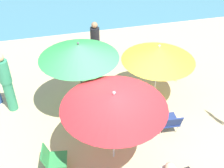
{
  "coord_description": "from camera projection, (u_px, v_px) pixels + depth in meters",
  "views": [
    {
      "loc": [
        -1.31,
        -4.78,
        5.17
      ],
      "look_at": [
        0.18,
        1.08,
        0.7
      ],
      "focal_mm": 44.12,
      "sensor_mm": 36.0,
      "label": 1
    }
  ],
  "objects": [
    {
      "name": "umbrella_green",
      "position": [
        79.0,
        51.0,
        6.71
      ],
      "size": [
        2.01,
        2.01,
        2.07
      ],
      "color": "#4C4C51",
      "rests_on": "ground_plane"
    },
    {
      "name": "ground_plane",
      "position": [
        115.0,
        131.0,
        7.06
      ],
      "size": [
        40.0,
        40.0,
        0.0
      ],
      "primitive_type": "plane",
      "color": "#D3BC8C"
    },
    {
      "name": "person_a",
      "position": [
        95.0,
        46.0,
        8.93
      ],
      "size": [
        0.29,
        0.29,
        1.69
      ],
      "rotation": [
        0.0,
        0.0,
        2.71
      ],
      "color": "black",
      "rests_on": "ground_plane"
    },
    {
      "name": "person_b",
      "position": [
        7.0,
        83.0,
        7.23
      ],
      "size": [
        0.31,
        0.31,
        1.77
      ],
      "rotation": [
        0.0,
        0.0,
        1.06
      ],
      "color": "#389970",
      "rests_on": "ground_plane"
    },
    {
      "name": "beach_chair_b",
      "position": [
        169.0,
        121.0,
        6.87
      ],
      "size": [
        0.6,
        0.65,
        0.62
      ],
      "rotation": [
        0.0,
        0.0,
        1.48
      ],
      "color": "navy",
      "rests_on": "ground_plane"
    },
    {
      "name": "umbrella_yellow",
      "position": [
        159.0,
        53.0,
        7.26
      ],
      "size": [
        1.98,
        1.98,
        1.76
      ],
      "color": "silver",
      "rests_on": "ground_plane"
    },
    {
      "name": "beach_chair_a",
      "position": [
        175.0,
        67.0,
        8.85
      ],
      "size": [
        0.65,
        0.67,
        0.63
      ],
      "rotation": [
        0.0,
        0.0,
        -2.21
      ],
      "color": "red",
      "rests_on": "ground_plane"
    },
    {
      "name": "umbrella_red",
      "position": [
        114.0,
        100.0,
        5.41
      ],
      "size": [
        2.18,
        2.18,
        1.92
      ],
      "color": "silver",
      "rests_on": "ground_plane"
    },
    {
      "name": "beach_chair_d",
      "position": [
        52.0,
        158.0,
        6.0
      ],
      "size": [
        0.58,
        0.53,
        0.56
      ],
      "rotation": [
        0.0,
        0.0,
        -0.15
      ],
      "color": "#33934C",
      "rests_on": "ground_plane"
    }
  ]
}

